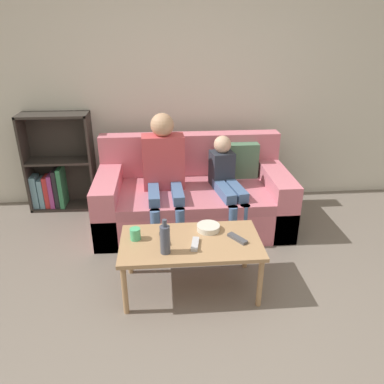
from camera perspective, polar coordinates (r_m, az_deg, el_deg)
The scene contains 13 objects.
ground_plane at distance 2.56m, azimuth 4.63°, elevation -23.16°, with size 22.00×22.00×0.00m, color #70665B.
wall_back at distance 4.10m, azimuth -0.03°, elevation 16.26°, with size 12.00×0.06×2.60m.
couch at distance 3.76m, azimuth 0.21°, elevation -0.85°, with size 1.85×0.95×0.84m.
bookshelf at distance 4.31m, azimuth -19.80°, elevation 3.18°, with size 0.70×0.28×1.04m.
coffee_table at distance 2.79m, azimuth -0.21°, elevation -8.20°, with size 1.03×0.55×0.43m.
person_adult at distance 3.52m, azimuth -4.30°, elevation 3.93°, with size 0.40×0.66×1.14m.
person_child at distance 3.57m, azimuth 5.31°, elevation 1.68°, with size 0.32×0.67×0.91m.
cup_near at distance 2.79m, azimuth -8.64°, elevation -6.34°, with size 0.08×0.08×0.09m.
tv_remote_0 at distance 2.71m, azimuth 0.48°, elevation -7.94°, with size 0.08×0.18×0.02m.
tv_remote_1 at distance 2.79m, azimuth 6.94°, elevation -7.03°, with size 0.13×0.17×0.02m.
tv_remote_2 at distance 2.78m, azimuth -4.29°, elevation -7.10°, with size 0.07×0.17×0.02m.
snack_bowl at distance 2.89m, azimuth 2.49°, elevation -5.44°, with size 0.18×0.18×0.05m.
bottle at distance 2.58m, azimuth -4.13°, elevation -7.14°, with size 0.07×0.07×0.26m.
Camera 1 is at (-0.33, -1.69, 1.89)m, focal length 35.00 mm.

